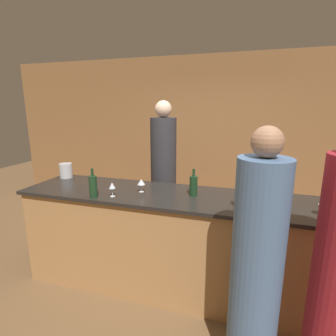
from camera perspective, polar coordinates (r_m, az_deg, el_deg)
The scene contains 13 objects.
ground_plane at distance 3.17m, azimuth 2.64°, elevation -24.54°, with size 14.00×14.00×0.00m, color brown.
back_wall at distance 4.70m, azimuth 9.57°, elevation 6.35°, with size 8.00×0.06×2.80m.
bar_counter at distance 2.88m, azimuth 2.76°, elevation -16.05°, with size 3.40×0.78×1.07m.
bartender at distance 3.48m, azimuth -0.97°, elevation -3.40°, with size 0.33×0.33×2.02m.
guest_1 at distance 1.99m, azimuth 18.61°, elevation -20.70°, with size 0.34×0.34×1.83m.
wine_bottle_0 at distance 2.68m, azimuth -15.99°, elevation -3.79°, with size 0.08×0.08×0.29m.
wine_bottle_1 at distance 2.37m, azimuth 15.72°, elevation -6.15°, with size 0.07×0.07×0.28m.
wine_bottle_2 at distance 2.63m, azimuth 5.57°, elevation -3.80°, with size 0.08×0.08×0.28m.
ice_bucket at distance 3.54m, azimuth -21.32°, elevation -0.51°, with size 0.16×0.16×0.18m.
wine_glass_0 at distance 2.65m, azimuth -12.07°, elevation -3.86°, with size 0.06×0.06×0.15m.
wine_glass_1 at distance 2.49m, azimuth 30.86°, elevation -6.22°, with size 0.08×0.08×0.16m.
wine_glass_2 at distance 2.74m, azimuth -5.86°, elevation -3.11°, with size 0.08×0.08×0.14m.
wine_glass_3 at distance 2.35m, azimuth 21.50°, elevation -5.97°, with size 0.08×0.08×0.17m.
Camera 1 is at (0.61, -2.44, 1.94)m, focal length 28.00 mm.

